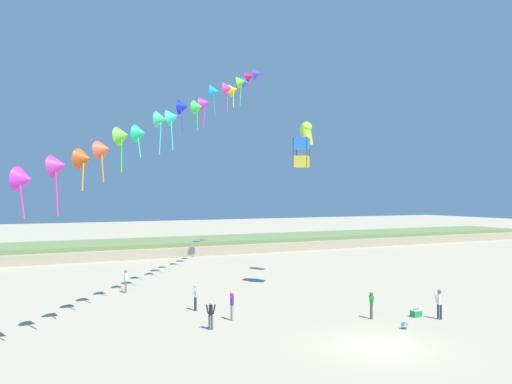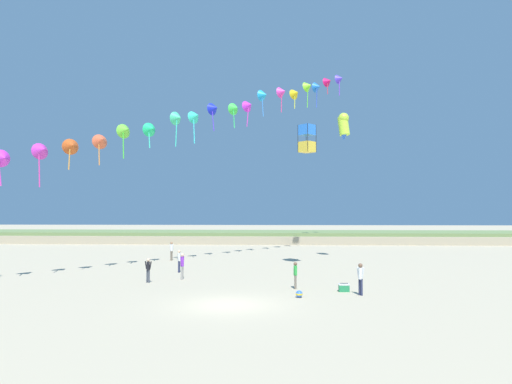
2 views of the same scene
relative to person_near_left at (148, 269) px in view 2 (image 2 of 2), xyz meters
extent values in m
plane|color=tan|center=(5.68, -6.35, -0.86)|extent=(240.00, 240.00, 0.00)
cube|color=tan|center=(5.68, 37.16, -0.34)|extent=(120.00, 11.74, 1.05)
cube|color=#6B844C|center=(5.68, 37.16, 0.33)|extent=(120.00, 9.98, 0.60)
cylinder|color=#474C56|center=(-0.06, 0.03, -0.49)|extent=(0.11, 0.11, 0.75)
cylinder|color=#474C56|center=(0.06, -0.03, -0.49)|extent=(0.11, 0.11, 0.75)
cylinder|color=black|center=(0.00, 0.00, 0.15)|extent=(0.20, 0.20, 0.53)
cylinder|color=black|center=(-0.16, 0.06, 0.20)|extent=(0.19, 0.14, 0.51)
cylinder|color=black|center=(0.16, -0.06, 0.20)|extent=(0.19, 0.14, 0.51)
sphere|color=beige|center=(0.00, 0.00, 0.53)|extent=(0.20, 0.20, 0.20)
cylinder|color=#726656|center=(-1.47, 12.49, -0.44)|extent=(0.12, 0.12, 0.84)
cylinder|color=#726656|center=(-1.51, 12.34, -0.44)|extent=(0.12, 0.12, 0.84)
cylinder|color=white|center=(-1.49, 12.42, 0.27)|extent=(0.22, 0.22, 0.59)
cylinder|color=white|center=(-1.43, 12.60, 0.32)|extent=(0.14, 0.21, 0.56)
cylinder|color=white|center=(-1.55, 12.23, 0.32)|extent=(0.14, 0.21, 0.56)
sphere|color=#9E7051|center=(-1.49, 12.42, 0.69)|extent=(0.23, 0.23, 0.23)
cylinder|color=#282D4C|center=(0.90, 4.76, -0.46)|extent=(0.12, 0.12, 0.81)
cylinder|color=#282D4C|center=(0.89, 4.62, -0.46)|extent=(0.12, 0.12, 0.81)
cylinder|color=white|center=(0.89, 4.69, 0.24)|extent=(0.21, 0.21, 0.58)
cylinder|color=white|center=(0.90, 4.87, 0.28)|extent=(0.09, 0.20, 0.55)
cylinder|color=white|center=(0.88, 4.50, 0.28)|extent=(0.09, 0.20, 0.55)
sphere|color=beige|center=(0.89, 4.69, 0.64)|extent=(0.22, 0.22, 0.22)
cylinder|color=#282D4C|center=(12.28, -3.54, -0.44)|extent=(0.12, 0.12, 0.84)
cylinder|color=#282D4C|center=(12.35, -3.67, -0.44)|extent=(0.12, 0.12, 0.84)
cylinder|color=white|center=(12.32, -3.61, 0.28)|extent=(0.22, 0.22, 0.60)
cylinder|color=white|center=(12.22, -3.44, 0.32)|extent=(0.17, 0.21, 0.57)
cylinder|color=white|center=(12.41, -3.77, 0.32)|extent=(0.17, 0.21, 0.57)
sphere|color=brown|center=(12.32, -3.61, 0.69)|extent=(0.23, 0.23, 0.23)
cylinder|color=gray|center=(1.83, 1.45, -0.44)|extent=(0.12, 0.12, 0.85)
cylinder|color=gray|center=(1.81, 1.30, -0.44)|extent=(0.12, 0.12, 0.85)
cylinder|color=purple|center=(1.82, 1.38, 0.29)|extent=(0.22, 0.22, 0.60)
cylinder|color=purple|center=(1.85, 1.57, 0.33)|extent=(0.11, 0.21, 0.57)
cylinder|color=purple|center=(1.80, 1.18, 0.33)|extent=(0.11, 0.21, 0.57)
sphere|color=beige|center=(1.82, 1.38, 0.71)|extent=(0.23, 0.23, 0.23)
cylinder|color=#726656|center=(8.97, -1.88, -0.48)|extent=(0.11, 0.11, 0.76)
cylinder|color=#726656|center=(8.99, -1.75, -0.48)|extent=(0.11, 0.11, 0.76)
cylinder|color=green|center=(8.98, -1.82, 0.17)|extent=(0.20, 0.20, 0.54)
cylinder|color=green|center=(8.95, -1.99, 0.21)|extent=(0.10, 0.19, 0.51)
cylinder|color=green|center=(9.01, -1.64, 0.21)|extent=(0.10, 0.19, 0.51)
sphere|color=brown|center=(8.98, -1.82, 0.55)|extent=(0.21, 0.21, 0.21)
cone|color=#D431CE|center=(-8.94, -0.72, 6.80)|extent=(1.27, 1.32, 1.12)
cylinder|color=#E539B6|center=(-9.04, -0.83, 5.83)|extent=(0.26, 0.09, 1.50)
cone|color=#CA34B2|center=(-7.34, 0.93, 7.50)|extent=(1.33, 1.38, 1.18)
cylinder|color=#E539A1|center=(-7.45, 0.82, 6.19)|extent=(0.17, 0.09, 2.19)
cone|color=#C9501B|center=(-5.96, 2.19, 7.94)|extent=(1.32, 1.28, 1.13)
cylinder|color=gold|center=(-6.06, 2.08, 7.02)|extent=(0.14, 0.09, 1.41)
cone|color=#E45C37|center=(-4.65, 4.00, 8.60)|extent=(1.39, 1.37, 1.19)
cylinder|color=orange|center=(-4.75, 3.89, 7.59)|extent=(0.17, 0.17, 1.58)
cone|color=#6BD737|center=(-3.34, 5.27, 9.54)|extent=(1.34, 1.35, 1.16)
cylinder|color=#48E539|center=(-3.44, 5.17, 8.37)|extent=(0.10, 0.19, 1.91)
cone|color=#1FD278|center=(-1.88, 6.95, 9.92)|extent=(1.28, 1.27, 1.11)
cylinder|color=#39E5B8|center=(-1.98, 6.84, 9.06)|extent=(0.20, 0.21, 1.28)
cone|color=#3CCD8C|center=(-0.10, 8.43, 11.08)|extent=(1.26, 1.31, 1.12)
cylinder|color=#39E5C1|center=(-0.21, 8.32, 9.80)|extent=(0.17, 0.15, 2.12)
cone|color=#30D5B0|center=(1.11, 9.71, 11.48)|extent=(1.40, 1.42, 1.21)
cylinder|color=#39E2E5|center=(1.00, 9.60, 10.21)|extent=(0.17, 0.14, 2.10)
cone|color=#1625D4|center=(2.45, 11.46, 12.52)|extent=(1.29, 1.35, 1.15)
cylinder|color=#5539E5|center=(2.34, 11.35, 11.40)|extent=(0.24, 0.10, 1.81)
cone|color=#3FDE46|center=(4.14, 12.89, 12.83)|extent=(1.29, 1.27, 1.11)
cylinder|color=#39E56B|center=(4.03, 12.79, 11.81)|extent=(0.16, 0.16, 1.59)
cone|color=#D32DDD|center=(5.28, 14.38, 13.44)|extent=(1.40, 1.40, 1.20)
cylinder|color=#E539C6|center=(5.17, 14.27, 12.32)|extent=(0.22, 0.11, 1.80)
cone|color=#1C9FDB|center=(6.64, 15.60, 14.71)|extent=(1.23, 1.30, 1.10)
cylinder|color=#3986E5|center=(6.53, 15.49, 13.54)|extent=(0.20, 0.14, 1.89)
cone|color=#F23BAC|center=(8.46, 17.06, 15.39)|extent=(1.28, 1.35, 1.15)
cylinder|color=#E5397A|center=(8.35, 16.95, 14.23)|extent=(0.12, 0.22, 1.88)
cone|color=yellow|center=(9.83, 18.83, 15.68)|extent=(1.41, 1.39, 1.20)
cylinder|color=#D8E539|center=(9.73, 18.72, 14.76)|extent=(0.12, 0.16, 1.40)
cone|color=#88EB29|center=(11.24, 20.26, 16.81)|extent=(1.39, 1.42, 1.21)
cylinder|color=#64E539|center=(11.14, 20.16, 15.54)|extent=(0.15, 0.24, 2.10)
cone|color=blue|center=(12.32, 21.57, 17.06)|extent=(1.26, 1.30, 1.11)
cylinder|color=blue|center=(12.22, 21.46, 15.81)|extent=(0.11, 0.32, 2.05)
cone|color=#DA1057|center=(13.68, 23.35, 18.16)|extent=(1.40, 1.40, 1.20)
cylinder|color=#E5394C|center=(13.58, 23.24, 17.31)|extent=(0.13, 0.10, 1.26)
cone|color=#513AE1|center=(15.19, 24.71, 18.86)|extent=(1.32, 1.37, 1.17)
cylinder|color=#7A39E5|center=(15.09, 24.60, 17.74)|extent=(0.10, 0.24, 1.81)
cube|color=yellow|center=(10.27, 7.78, 8.55)|extent=(1.42, 1.42, 0.82)
cube|color=#2D78E5|center=(10.27, 7.78, 9.89)|extent=(1.42, 1.42, 0.82)
cylinder|color=black|center=(10.26, 8.49, 9.22)|extent=(0.04, 0.04, 2.16)
cylinder|color=black|center=(9.56, 7.77, 9.22)|extent=(0.04, 0.04, 2.16)
cylinder|color=black|center=(10.29, 7.07, 9.22)|extent=(0.04, 0.04, 2.16)
cylinder|color=black|center=(10.99, 7.80, 9.22)|extent=(0.04, 0.04, 2.16)
cylinder|color=#BDEE38|center=(13.86, 12.84, 11.10)|extent=(1.44, 1.47, 1.73)
sphere|color=#BDEE38|center=(13.86, 12.84, 11.82)|extent=(0.96, 0.96, 0.96)
cone|color=blue|center=(13.86, 12.84, 10.21)|extent=(1.15, 1.15, 0.73)
sphere|color=black|center=(13.86, 12.84, 12.09)|extent=(0.20, 0.20, 0.20)
cube|color=#23844C|center=(11.60, -2.53, -0.68)|extent=(0.56, 0.40, 0.36)
cube|color=silver|center=(11.60, -2.53, -0.47)|extent=(0.58, 0.41, 0.06)
cylinder|color=black|center=(11.60, -2.53, -0.41)|extent=(0.45, 0.03, 0.03)
sphere|color=blue|center=(9.07, -4.37, -0.68)|extent=(0.36, 0.36, 0.36)
cylinder|color=yellow|center=(9.07, -4.37, -0.68)|extent=(0.36, 0.36, 0.09)
camera|label=1|loc=(-10.50, -26.07, 6.14)|focal=38.00mm
camera|label=2|loc=(8.02, -27.86, 3.56)|focal=32.00mm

